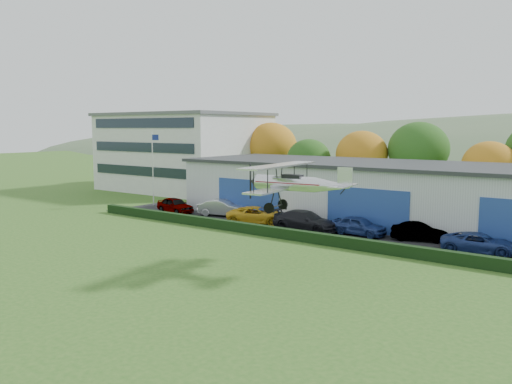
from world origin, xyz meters
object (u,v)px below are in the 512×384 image
Objects in this scene: car_3 at (305,221)px; car_6 at (479,243)px; car_4 at (359,226)px; flagpole at (153,162)px; car_5 at (420,232)px; biplane at (294,182)px; hangar at (396,193)px; office_block at (184,151)px; car_2 at (257,215)px; car_0 at (175,205)px; car_1 at (223,208)px.

car_6 is at bearing -89.28° from car_3.
flagpole is at bearing 90.22° from car_4.
car_5 is 13.03m from biplane.
hangar is 12.26m from car_6.
car_4 reaches higher than car_5.
office_block reaches higher than car_2.
hangar is 21.16m from car_0.
car_2 is 18.40m from car_6.
car_6 is at bearing -79.82° from car_0.
car_0 is 19.42m from car_4.
car_6 is at bearing -124.06° from car_5.
car_5 is at bearing -55.42° from hangar.
car_6 is (33.96, -2.03, -4.05)m from flagpole.
biplane is at bearing -158.96° from car_2.
flagpole reaches higher than car_1.
car_0 is (13.59, -15.24, -4.41)m from office_block.
biplane is at bearing 131.55° from car_6.
car_0 reaches higher than car_2.
car_3 reaches higher than car_0.
car_5 is (37.55, -13.62, -4.48)m from office_block.
car_6 is at bearing -107.88° from car_1.
car_2 is 5.00m from car_3.
car_5 is at bearing -1.21° from flagpole.
hangar is at bearing -72.93° from car_2.
biplane is at bearing -172.10° from car_4.
car_0 is 15.09m from car_3.
car_6 is (18.40, 0.12, -0.06)m from car_2.
car_5 is at bearing -77.22° from car_4.
car_5 is at bearing -107.74° from car_2.
car_4 is 9.11m from car_6.
car_4 is 0.89× the size of car_6.
car_3 is (28.68, -15.32, -4.35)m from office_block.
car_2 is at bearing 98.15° from car_4.
office_block is 20.89m from car_0.
biplane reaches higher than car_0.
hangar is at bearing 38.84° from car_6.
car_5 is (4.56, 0.75, -0.06)m from car_4.
office_block is 3.69× the size of car_3.
car_3 is at bearing -80.53° from car_0.
car_5 is 0.54× the size of biplane.
car_3 is at bearing 111.06° from biplane.
car_3 is (20.56, -2.32, -3.92)m from flagpole.
car_1 is 0.97× the size of car_6.
car_1 is 14.34m from car_4.
hangar is 16.03m from car_1.
car_0 is at bearing 77.10° from car_5.
car_2 is (15.56, -2.15, -3.99)m from flagpole.
biplane is (10.17, -10.15, 4.40)m from car_2.
office_block is at bearing 167.99° from hangar.
car_1 is 5.16m from car_2.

